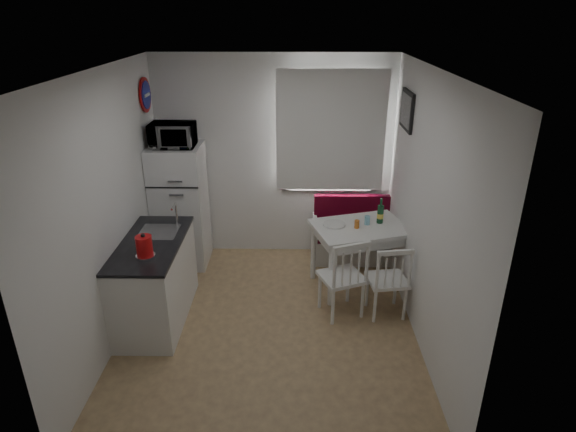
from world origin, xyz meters
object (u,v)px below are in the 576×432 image
object	(u,v)px
bench	(357,239)
dining_table	(360,233)
kitchen_counter	(155,280)
wine_bottle	(381,211)
kettle	(144,246)
chair_left	(343,271)
microwave	(173,135)
fridge	(180,206)
chair_right	(389,275)

from	to	relation	value
bench	dining_table	xyz separation A→B (m)	(-0.06, -0.68, 0.41)
kitchen_counter	wine_bottle	bearing A→B (deg)	17.55
bench	wine_bottle	size ratio (longest dim) A/B	3.91
bench	kettle	world-z (taller)	kettle
chair_left	microwave	world-z (taller)	microwave
bench	fridge	xyz separation A→B (m)	(-2.26, -0.11, 0.50)
chair_right	fridge	size ratio (longest dim) A/B	0.29
bench	chair_left	xyz separation A→B (m)	(-0.31, -1.34, 0.29)
chair_left	bench	bearing A→B (deg)	55.03
fridge	kettle	world-z (taller)	fridge
fridge	kitchen_counter	bearing A→B (deg)	-90.90
kitchen_counter	wine_bottle	world-z (taller)	kitchen_counter
dining_table	chair_right	xyz separation A→B (m)	(0.23, -0.66, -0.16)
fridge	microwave	world-z (taller)	microwave
dining_table	chair_left	bearing A→B (deg)	-127.54
chair_right	wine_bottle	world-z (taller)	wine_bottle
chair_right	fridge	xyz separation A→B (m)	(-2.43, 1.23, 0.25)
fridge	chair_left	bearing A→B (deg)	-32.39
bench	wine_bottle	bearing A→B (deg)	-73.30
bench	fridge	world-z (taller)	fridge
dining_table	fridge	distance (m)	2.27
dining_table	wine_bottle	distance (m)	0.35
kitchen_counter	chair_right	xyz separation A→B (m)	(2.45, 0.02, 0.07)
chair_right	microwave	distance (m)	2.95
dining_table	microwave	distance (m)	2.47
kitchen_counter	microwave	size ratio (longest dim) A/B	2.56
kitchen_counter	bench	distance (m)	2.65
bench	kettle	xyz separation A→B (m)	(-2.23, -1.69, 0.74)
bench	microwave	distance (m)	2.67
chair_left	kitchen_counter	bearing A→B (deg)	158.40
chair_right	microwave	size ratio (longest dim) A/B	0.89
chair_left	chair_right	bearing A→B (deg)	-21.10
dining_table	kettle	distance (m)	2.41
dining_table	kettle	size ratio (longest dim) A/B	4.93
fridge	bench	bearing A→B (deg)	2.72
microwave	wine_bottle	distance (m)	2.58
kitchen_counter	fridge	distance (m)	1.29
chair_left	microwave	size ratio (longest dim) A/B	1.07
microwave	kettle	size ratio (longest dim) A/B	2.11
chair_left	fridge	xyz separation A→B (m)	(-1.95, 1.23, 0.21)
kitchen_counter	wine_bottle	distance (m)	2.61
microwave	wine_bottle	bearing A→B (deg)	-9.79
bench	dining_table	bearing A→B (deg)	-95.20
kitchen_counter	fridge	size ratio (longest dim) A/B	0.85
bench	kettle	distance (m)	2.89
microwave	chair_right	bearing A→B (deg)	-25.85
chair_right	wine_bottle	bearing A→B (deg)	82.04
bench	chair_left	world-z (taller)	chair_left
chair_right	microwave	xyz separation A→B (m)	(-2.43, 1.18, 1.18)
microwave	kettle	xyz separation A→B (m)	(0.03, -1.53, -0.68)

